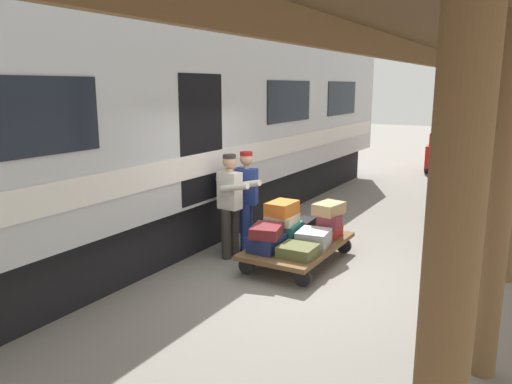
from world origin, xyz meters
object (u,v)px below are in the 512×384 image
(luggage_cart, at_px, (298,246))
(porter_in_overalls, at_px, (245,198))
(train_car, at_px, (131,128))
(suitcase_burgundy_valise, at_px, (330,221))
(suitcase_orange_carryall, at_px, (282,208))
(baggage_tug, at_px, (446,153))
(suitcase_black_hardshell, at_px, (299,225))
(suitcase_red_plastic, at_px, (327,232))
(suitcase_navy_fabric, at_px, (267,243))
(suitcase_olive_duffel, at_px, (298,251))
(suitcase_maroon_trunk, at_px, (267,231))
(suitcase_cream_canvas, at_px, (282,219))
(suitcase_teal_softside, at_px, (284,232))
(suitcase_gray_aluminum, at_px, (314,238))
(suitcase_tan_vintage, at_px, (329,208))
(porter_by_door, at_px, (231,202))

(luggage_cart, xyz_separation_m, porter_in_overalls, (1.05, -0.12, 0.64))
(train_car, xyz_separation_m, suitcase_burgundy_valise, (-3.24, -1.08, -1.46))
(suitcase_orange_carryall, relative_size, baggage_tug, 0.29)
(suitcase_black_hardshell, relative_size, suitcase_red_plastic, 0.86)
(suitcase_burgundy_valise, relative_size, suitcase_orange_carryall, 1.01)
(suitcase_black_hardshell, bearing_deg, baggage_tug, -94.62)
(suitcase_orange_carryall, bearing_deg, baggage_tug, -94.54)
(suitcase_navy_fabric, xyz_separation_m, suitcase_burgundy_valise, (-0.55, -1.13, 0.15))
(suitcase_olive_duffel, height_order, baggage_tug, baggage_tug)
(suitcase_maroon_trunk, bearing_deg, suitcase_olive_duffel, -176.71)
(suitcase_cream_canvas, bearing_deg, train_car, 10.56)
(suitcase_olive_duffel, bearing_deg, suitcase_teal_softside, -47.62)
(suitcase_cream_canvas, xyz_separation_m, porter_in_overalls, (0.77, -0.14, 0.23))
(train_car, xyz_separation_m, suitcase_gray_aluminum, (-3.21, -0.52, -1.61))
(luggage_cart, relative_size, suitcase_red_plastic, 3.82)
(luggage_cart, distance_m, suitcase_cream_canvas, 0.50)
(suitcase_black_hardshell, bearing_deg, suitcase_maroon_trunk, 90.65)
(suitcase_teal_softside, xyz_separation_m, suitcase_maroon_trunk, (-0.01, 0.59, 0.18))
(suitcase_tan_vintage, relative_size, baggage_tug, 0.29)
(suitcase_maroon_trunk, height_order, suitcase_cream_canvas, suitcase_cream_canvas)
(suitcase_tan_vintage, distance_m, porter_in_overalls, 1.40)
(luggage_cart, xyz_separation_m, suitcase_red_plastic, (-0.26, -0.57, 0.13))
(luggage_cart, height_order, suitcase_red_plastic, suitcase_red_plastic)
(train_car, relative_size, suitcase_orange_carryall, 34.31)
(baggage_tug, bearing_deg, suitcase_cream_canvas, 85.50)
(suitcase_gray_aluminum, xyz_separation_m, baggage_tug, (-0.25, -10.07, 0.17))
(suitcase_red_plastic, bearing_deg, suitcase_gray_aluminum, 90.00)
(suitcase_black_hardshell, height_order, suitcase_tan_vintage, suitcase_tan_vintage)
(porter_by_door, xyz_separation_m, baggage_tug, (-1.59, -10.36, -0.30))
(suitcase_burgundy_valise, height_order, suitcase_cream_canvas, suitcase_cream_canvas)
(luggage_cart, bearing_deg, suitcase_burgundy_valise, -117.68)
(suitcase_olive_duffel, xyz_separation_m, suitcase_burgundy_valise, (-0.04, -1.13, 0.19))
(suitcase_red_plastic, bearing_deg, suitcase_orange_carryall, 46.69)
(suitcase_navy_fabric, distance_m, suitcase_burgundy_valise, 1.27)
(suitcase_red_plastic, relative_size, suitcase_burgundy_valise, 1.05)
(train_car, distance_m, suitcase_orange_carryall, 2.96)
(suitcase_gray_aluminum, relative_size, suitcase_tan_vintage, 1.00)
(suitcase_teal_softside, bearing_deg, suitcase_black_hardshell, -90.00)
(porter_in_overalls, bearing_deg, suitcase_maroon_trunk, 138.46)
(suitcase_orange_carryall, bearing_deg, suitcase_red_plastic, -133.31)
(suitcase_navy_fabric, bearing_deg, porter_by_door, -18.65)
(train_car, bearing_deg, suitcase_cream_canvas, -169.44)
(suitcase_olive_duffel, relative_size, baggage_tug, 0.29)
(suitcase_burgundy_valise, relative_size, porter_by_door, 0.30)
(suitcase_olive_duffel, xyz_separation_m, suitcase_orange_carryall, (0.55, -0.55, 0.45))
(suitcase_gray_aluminum, bearing_deg, suitcase_maroon_trunk, 49.78)
(train_car, bearing_deg, suitcase_black_hardshell, -158.09)
(suitcase_maroon_trunk, bearing_deg, suitcase_red_plastic, -113.43)
(luggage_cart, distance_m, porter_in_overalls, 1.24)
(suitcase_black_hardshell, relative_size, suitcase_navy_fabric, 0.89)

